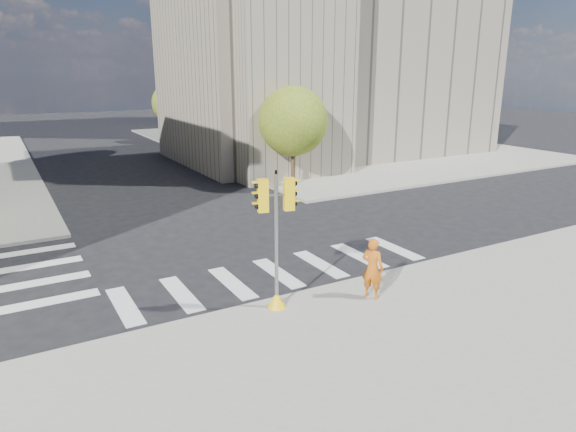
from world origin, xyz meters
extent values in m
plane|color=black|center=(0.00, 0.00, 0.00)|extent=(160.00, 160.00, 0.00)
cube|color=gray|center=(0.00, -11.00, 0.07)|extent=(30.00, 14.00, 0.15)
cube|color=gray|center=(20.00, 26.00, 0.07)|extent=(28.00, 40.00, 0.15)
cube|color=gray|center=(17.00, 20.00, 7.00)|extent=(26.00, 14.00, 14.00)
cube|color=gray|center=(9.00, 15.00, 7.00)|extent=(8.00, 8.00, 14.00)
cube|color=#9EA0A3|center=(22.00, 42.00, 15.00)|extent=(20.00, 18.00, 30.00)
cylinder|color=#382616|center=(7.50, 10.00, 1.19)|extent=(0.28, 0.28, 2.38)
sphere|color=#32611B|center=(7.50, 10.00, 4.06)|extent=(4.20, 4.20, 4.20)
cylinder|color=#382616|center=(7.50, 22.00, 1.26)|extent=(0.28, 0.28, 2.52)
sphere|color=#32611B|center=(7.50, 22.00, 4.36)|extent=(4.60, 4.60, 4.60)
cylinder|color=#382616|center=(7.50, 34.00, 1.14)|extent=(0.28, 0.28, 2.27)
sphere|color=#32611B|center=(7.50, 34.00, 3.88)|extent=(4.00, 4.00, 4.00)
cylinder|color=black|center=(8.00, 14.00, 4.15)|extent=(0.12, 0.12, 8.00)
cube|color=black|center=(8.00, 14.00, 8.15)|extent=(0.35, 0.18, 0.22)
cylinder|color=black|center=(8.00, 28.00, 4.15)|extent=(0.12, 0.12, 8.00)
cube|color=black|center=(8.00, 28.00, 8.15)|extent=(0.35, 0.18, 0.22)
cone|color=yellow|center=(-1.59, -4.66, 0.40)|extent=(0.56, 0.56, 0.50)
cylinder|color=gray|center=(-1.59, -4.66, 2.19)|extent=(0.11, 0.11, 4.07)
cylinder|color=black|center=(-1.59, -4.66, 4.27)|extent=(0.07, 0.07, 0.12)
cylinder|color=gray|center=(-1.59, -4.66, 3.62)|extent=(0.89, 0.28, 0.06)
cube|color=yellow|center=(-1.96, -4.56, 3.62)|extent=(0.35, 0.29, 0.95)
cube|color=yellow|center=(-1.22, -4.76, 3.62)|extent=(0.35, 0.29, 0.95)
imported|color=#C45F12|center=(1.33, -5.51, 1.12)|extent=(0.74, 0.84, 1.94)
camera|label=1|loc=(-8.27, -17.09, 7.02)|focal=32.00mm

